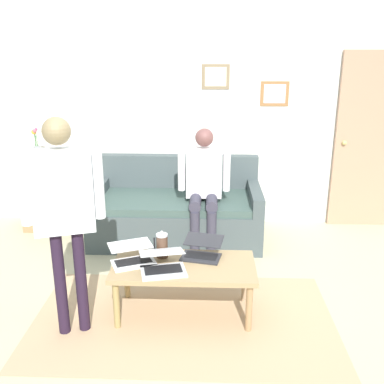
{
  "coord_description": "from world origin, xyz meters",
  "views": [
    {
      "loc": [
        -0.13,
        3.05,
        2.06
      ],
      "look_at": [
        0.02,
        -0.84,
        0.8
      ],
      "focal_mm": 41.48,
      "sensor_mm": 36.0,
      "label": 1
    }
  ],
  "objects_px": {
    "interior_door": "(370,142)",
    "person_seated": "(204,182)",
    "couch": "(176,212)",
    "coffee_table": "(184,270)",
    "laptop_left": "(163,264)",
    "laptop_right": "(132,256)",
    "french_press": "(162,245)",
    "person_standing": "(63,201)",
    "laptop_center": "(202,251)",
    "flower_vase": "(37,150)",
    "side_shelf": "(42,197)"
  },
  "relations": [
    {
      "from": "interior_door",
      "to": "person_seated",
      "type": "relative_size",
      "value": 1.6
    },
    {
      "from": "couch",
      "to": "coffee_table",
      "type": "distance_m",
      "value": 1.54
    },
    {
      "from": "laptop_left",
      "to": "laptop_right",
      "type": "bearing_deg",
      "value": -27.55
    },
    {
      "from": "french_press",
      "to": "person_standing",
      "type": "xyz_separation_m",
      "value": [
        0.64,
        0.4,
        0.51
      ]
    },
    {
      "from": "interior_door",
      "to": "laptop_left",
      "type": "height_order",
      "value": "interior_door"
    },
    {
      "from": "couch",
      "to": "laptop_left",
      "type": "bearing_deg",
      "value": 90.56
    },
    {
      "from": "couch",
      "to": "french_press",
      "type": "bearing_deg",
      "value": 89.49
    },
    {
      "from": "laptop_right",
      "to": "coffee_table",
      "type": "bearing_deg",
      "value": 175.02
    },
    {
      "from": "laptop_center",
      "to": "person_standing",
      "type": "xyz_separation_m",
      "value": [
        0.96,
        0.43,
        0.57
      ]
    },
    {
      "from": "couch",
      "to": "laptop_left",
      "type": "height_order",
      "value": "couch"
    },
    {
      "from": "interior_door",
      "to": "french_press",
      "type": "distance_m",
      "value": 2.97
    },
    {
      "from": "laptop_left",
      "to": "person_seated",
      "type": "relative_size",
      "value": 0.32
    },
    {
      "from": "laptop_right",
      "to": "person_standing",
      "type": "distance_m",
      "value": 0.76
    },
    {
      "from": "flower_vase",
      "to": "coffee_table",
      "type": "bearing_deg",
      "value": 135.76
    },
    {
      "from": "interior_door",
      "to": "laptop_right",
      "type": "distance_m",
      "value": 3.21
    },
    {
      "from": "french_press",
      "to": "person_seated",
      "type": "height_order",
      "value": "person_seated"
    },
    {
      "from": "person_standing",
      "to": "laptop_center",
      "type": "bearing_deg",
      "value": -155.88
    },
    {
      "from": "person_standing",
      "to": "side_shelf",
      "type": "bearing_deg",
      "value": -64.64
    },
    {
      "from": "laptop_right",
      "to": "french_press",
      "type": "xyz_separation_m",
      "value": [
        -0.23,
        -0.09,
        0.06
      ]
    },
    {
      "from": "laptop_center",
      "to": "french_press",
      "type": "relative_size",
      "value": 1.62
    },
    {
      "from": "laptop_left",
      "to": "flower_vase",
      "type": "xyz_separation_m",
      "value": [
        1.62,
        -1.82,
        0.47
      ]
    },
    {
      "from": "laptop_right",
      "to": "french_press",
      "type": "bearing_deg",
      "value": -158.28
    },
    {
      "from": "laptop_left",
      "to": "side_shelf",
      "type": "relative_size",
      "value": 0.51
    },
    {
      "from": "laptop_left",
      "to": "side_shelf",
      "type": "bearing_deg",
      "value": -48.51
    },
    {
      "from": "person_standing",
      "to": "flower_vase",
      "type": "bearing_deg",
      "value": -64.59
    },
    {
      "from": "laptop_left",
      "to": "flower_vase",
      "type": "bearing_deg",
      "value": -48.45
    },
    {
      "from": "coffee_table",
      "to": "side_shelf",
      "type": "relative_size",
      "value": 1.42
    },
    {
      "from": "person_seated",
      "to": "coffee_table",
      "type": "bearing_deg",
      "value": 83.99
    },
    {
      "from": "laptop_left",
      "to": "person_standing",
      "type": "relative_size",
      "value": 0.25
    },
    {
      "from": "coffee_table",
      "to": "laptop_center",
      "type": "xyz_separation_m",
      "value": [
        -0.14,
        -0.16,
        0.09
      ]
    },
    {
      "from": "laptop_left",
      "to": "french_press",
      "type": "relative_size",
      "value": 1.75
    },
    {
      "from": "coffee_table",
      "to": "couch",
      "type": "bearing_deg",
      "value": -83.57
    },
    {
      "from": "person_seated",
      "to": "french_press",
      "type": "bearing_deg",
      "value": 74.68
    },
    {
      "from": "couch",
      "to": "person_standing",
      "type": "height_order",
      "value": "person_standing"
    },
    {
      "from": "coffee_table",
      "to": "flower_vase",
      "type": "relative_size",
      "value": 2.65
    },
    {
      "from": "laptop_left",
      "to": "laptop_center",
      "type": "relative_size",
      "value": 1.08
    },
    {
      "from": "laptop_right",
      "to": "laptop_left",
      "type": "bearing_deg",
      "value": 152.45
    },
    {
      "from": "side_shelf",
      "to": "person_seated",
      "type": "relative_size",
      "value": 0.62
    },
    {
      "from": "interior_door",
      "to": "person_standing",
      "type": "xyz_separation_m",
      "value": [
        2.89,
        2.28,
        0.02
      ]
    },
    {
      "from": "coffee_table",
      "to": "side_shelf",
      "type": "bearing_deg",
      "value": -44.31
    },
    {
      "from": "couch",
      "to": "person_standing",
      "type": "bearing_deg",
      "value": 70.06
    },
    {
      "from": "side_shelf",
      "to": "person_seated",
      "type": "distance_m",
      "value": 1.98
    },
    {
      "from": "couch",
      "to": "laptop_right",
      "type": "relative_size",
      "value": 4.26
    },
    {
      "from": "person_standing",
      "to": "interior_door",
      "type": "bearing_deg",
      "value": -141.64
    },
    {
      "from": "laptop_right",
      "to": "side_shelf",
      "type": "relative_size",
      "value": 0.55
    },
    {
      "from": "couch",
      "to": "coffee_table",
      "type": "relative_size",
      "value": 1.65
    },
    {
      "from": "couch",
      "to": "laptop_right",
      "type": "bearing_deg",
      "value": 80.84
    },
    {
      "from": "interior_door",
      "to": "side_shelf",
      "type": "xyz_separation_m",
      "value": [
        3.83,
        0.29,
        -0.63
      ]
    },
    {
      "from": "coffee_table",
      "to": "laptop_left",
      "type": "relative_size",
      "value": 2.77
    },
    {
      "from": "laptop_center",
      "to": "couch",
      "type": "bearing_deg",
      "value": -77.14
    }
  ]
}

